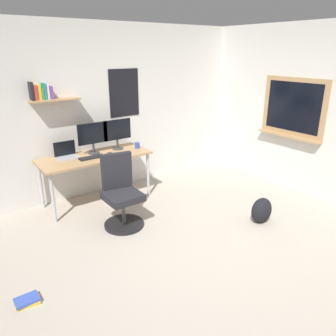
% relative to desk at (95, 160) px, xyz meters
% --- Properties ---
extents(ground_plane, '(5.20, 5.20, 0.00)m').
position_rel_desk_xyz_m(ground_plane, '(0.44, -2.04, -0.67)').
color(ground_plane, '#ADA393').
rests_on(ground_plane, ground).
extents(wall_back, '(5.00, 0.30, 2.60)m').
position_rel_desk_xyz_m(wall_back, '(0.43, 0.41, 0.64)').
color(wall_back, silver).
rests_on(wall_back, ground).
extents(desk, '(1.61, 0.66, 0.73)m').
position_rel_desk_xyz_m(desk, '(0.00, 0.00, 0.00)').
color(desk, tan).
rests_on(desk, ground).
extents(office_chair, '(0.52, 0.52, 0.95)m').
position_rel_desk_xyz_m(office_chair, '(-0.04, -0.84, -0.26)').
color(office_chair, black).
rests_on(office_chair, ground).
extents(laptop, '(0.31, 0.21, 0.23)m').
position_rel_desk_xyz_m(laptop, '(-0.36, 0.16, 0.12)').
color(laptop, '#ADAFB5').
rests_on(laptop, desk).
extents(monitor_primary, '(0.46, 0.17, 0.46)m').
position_rel_desk_xyz_m(monitor_primary, '(0.04, 0.11, 0.34)').
color(monitor_primary, '#38383D').
rests_on(monitor_primary, desk).
extents(monitor_secondary, '(0.46, 0.17, 0.46)m').
position_rel_desk_xyz_m(monitor_secondary, '(0.44, 0.11, 0.34)').
color(monitor_secondary, '#38383D').
rests_on(monitor_secondary, desk).
extents(keyboard, '(0.37, 0.13, 0.02)m').
position_rel_desk_xyz_m(keyboard, '(-0.08, -0.08, 0.08)').
color(keyboard, black).
rests_on(keyboard, desk).
extents(computer_mouse, '(0.10, 0.06, 0.03)m').
position_rel_desk_xyz_m(computer_mouse, '(0.20, -0.08, 0.08)').
color(computer_mouse, '#262628').
rests_on(computer_mouse, desk).
extents(coffee_mug, '(0.08, 0.08, 0.09)m').
position_rel_desk_xyz_m(coffee_mug, '(0.71, -0.03, 0.11)').
color(coffee_mug, '#334CA5').
rests_on(coffee_mug, desk).
extents(backpack, '(0.32, 0.22, 0.35)m').
position_rel_desk_xyz_m(backpack, '(1.49, -1.90, -0.49)').
color(backpack, black).
rests_on(backpack, ground).
extents(book_stack_on_floor, '(0.23, 0.18, 0.05)m').
position_rel_desk_xyz_m(book_stack_on_floor, '(-1.45, -1.62, -0.64)').
color(book_stack_on_floor, gold).
rests_on(book_stack_on_floor, ground).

